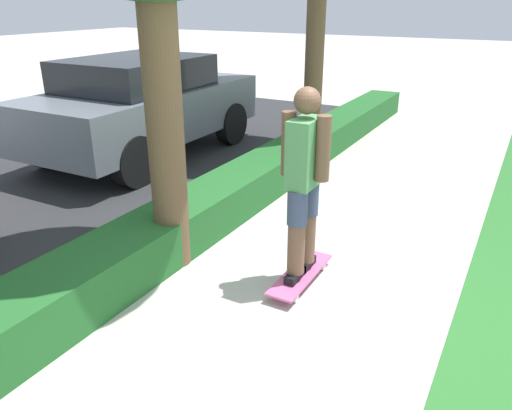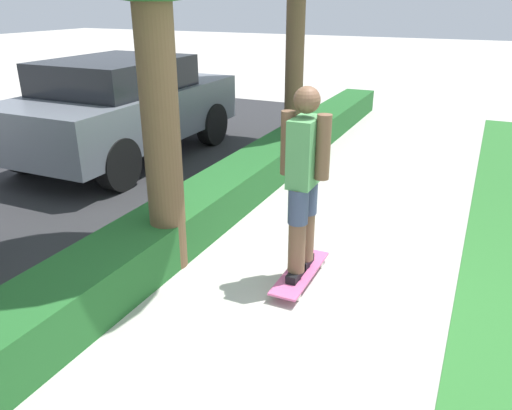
% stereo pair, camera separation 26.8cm
% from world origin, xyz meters
% --- Properties ---
extents(ground_plane, '(60.00, 60.00, 0.00)m').
position_xyz_m(ground_plane, '(0.00, 0.00, 0.00)').
color(ground_plane, '#BCB7AD').
extents(hedge_row, '(15.37, 0.60, 0.43)m').
position_xyz_m(hedge_row, '(0.00, 1.60, 0.21)').
color(hedge_row, '#236028').
rests_on(hedge_row, ground_plane).
extents(skateboard, '(0.88, 0.24, 0.09)m').
position_xyz_m(skateboard, '(0.28, 0.25, 0.08)').
color(skateboard, '#DB5B93').
rests_on(skateboard, ground_plane).
extents(skater_person, '(0.48, 0.41, 1.59)m').
position_xyz_m(skater_person, '(0.28, 0.25, 0.94)').
color(skater_person, black).
rests_on(skater_person, skateboard).
extents(parked_car_middle, '(3.87, 1.85, 1.49)m').
position_xyz_m(parked_car_middle, '(2.58, 3.94, 0.79)').
color(parked_car_middle, slate).
rests_on(parked_car_middle, ground_plane).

